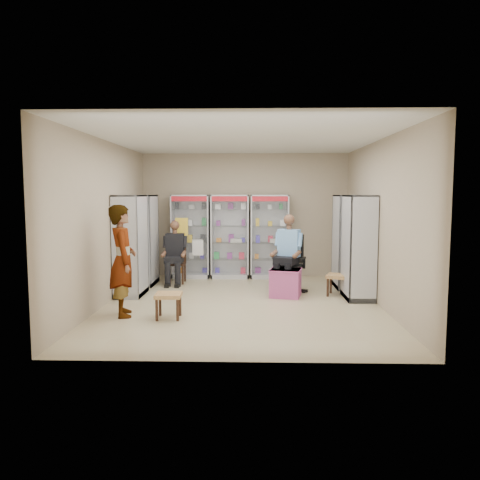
{
  "coord_description": "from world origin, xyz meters",
  "views": [
    {
      "loc": [
        0.2,
        -8.47,
        2.03
      ],
      "look_at": [
        -0.05,
        0.7,
        1.12
      ],
      "focal_mm": 35.0,
      "sensor_mm": 36.0,
      "label": 1
    }
  ],
  "objects_px": {
    "seated_shopkeeper": "(289,256)",
    "standing_man": "(123,261)",
    "cabinet_back_right": "(269,237)",
    "pink_trunk": "(286,283)",
    "cabinet_right_near": "(358,247)",
    "cabinet_left_near": "(131,246)",
    "woven_stool_b": "(169,306)",
    "woven_stool_a": "(338,285)",
    "cabinet_back_mid": "(230,236)",
    "cabinet_right_far": "(347,242)",
    "office_chair": "(289,263)",
    "wooden_chair": "(176,262)",
    "cabinet_back_left": "(191,236)",
    "cabinet_left_far": "(144,240)"
  },
  "relations": [
    {
      "from": "cabinet_back_left",
      "to": "office_chair",
      "type": "height_order",
      "value": "cabinet_back_left"
    },
    {
      "from": "woven_stool_b",
      "to": "cabinet_back_left",
      "type": "bearing_deg",
      "value": 92.0
    },
    {
      "from": "pink_trunk",
      "to": "woven_stool_b",
      "type": "distance_m",
      "value": 2.63
    },
    {
      "from": "wooden_chair",
      "to": "woven_stool_b",
      "type": "xyz_separation_m",
      "value": [
        0.38,
        -3.04,
        -0.26
      ]
    },
    {
      "from": "cabinet_back_right",
      "to": "wooden_chair",
      "type": "height_order",
      "value": "cabinet_back_right"
    },
    {
      "from": "wooden_chair",
      "to": "pink_trunk",
      "type": "distance_m",
      "value": 2.76
    },
    {
      "from": "cabinet_back_right",
      "to": "cabinet_right_near",
      "type": "xyz_separation_m",
      "value": [
        1.63,
        -2.23,
        0.0
      ]
    },
    {
      "from": "cabinet_back_left",
      "to": "cabinet_left_far",
      "type": "bearing_deg",
      "value": -135.0
    },
    {
      "from": "cabinet_back_left",
      "to": "cabinet_back_mid",
      "type": "relative_size",
      "value": 1.0
    },
    {
      "from": "cabinet_right_far",
      "to": "cabinet_back_left",
      "type": "bearing_deg",
      "value": 72.25
    },
    {
      "from": "cabinet_back_right",
      "to": "cabinet_left_near",
      "type": "relative_size",
      "value": 1.0
    },
    {
      "from": "woven_stool_a",
      "to": "woven_stool_b",
      "type": "bearing_deg",
      "value": -149.54
    },
    {
      "from": "seated_shopkeeper",
      "to": "pink_trunk",
      "type": "bearing_deg",
      "value": -80.07
    },
    {
      "from": "cabinet_back_left",
      "to": "woven_stool_a",
      "type": "relative_size",
      "value": 4.72
    },
    {
      "from": "cabinet_left_far",
      "to": "pink_trunk",
      "type": "xyz_separation_m",
      "value": [
        3.08,
        -1.15,
        -0.73
      ]
    },
    {
      "from": "cabinet_right_far",
      "to": "cabinet_right_near",
      "type": "height_order",
      "value": "same"
    },
    {
      "from": "cabinet_back_mid",
      "to": "wooden_chair",
      "type": "distance_m",
      "value": 1.5
    },
    {
      "from": "woven_stool_a",
      "to": "standing_man",
      "type": "distance_m",
      "value": 4.25
    },
    {
      "from": "seated_shopkeeper",
      "to": "woven_stool_a",
      "type": "relative_size",
      "value": 3.55
    },
    {
      "from": "woven_stool_a",
      "to": "wooden_chair",
      "type": "bearing_deg",
      "value": 160.34
    },
    {
      "from": "wooden_chair",
      "to": "cabinet_left_near",
      "type": "bearing_deg",
      "value": -117.61
    },
    {
      "from": "cabinet_left_near",
      "to": "cabinet_left_far",
      "type": "bearing_deg",
      "value": 180.0
    },
    {
      "from": "cabinet_back_right",
      "to": "cabinet_right_far",
      "type": "relative_size",
      "value": 1.0
    },
    {
      "from": "cabinet_left_near",
      "to": "woven_stool_b",
      "type": "xyz_separation_m",
      "value": [
        1.06,
        -1.74,
        -0.79
      ]
    },
    {
      "from": "cabinet_back_right",
      "to": "standing_man",
      "type": "xyz_separation_m",
      "value": [
        -2.55,
        -3.61,
        -0.08
      ]
    },
    {
      "from": "cabinet_back_left",
      "to": "standing_man",
      "type": "distance_m",
      "value": 3.67
    },
    {
      "from": "woven_stool_a",
      "to": "woven_stool_b",
      "type": "xyz_separation_m",
      "value": [
        -3.07,
        -1.8,
        -0.0
      ]
    },
    {
      "from": "pink_trunk",
      "to": "cabinet_back_mid",
      "type": "bearing_deg",
      "value": 119.92
    },
    {
      "from": "cabinet_back_left",
      "to": "cabinet_right_near",
      "type": "relative_size",
      "value": 1.0
    },
    {
      "from": "cabinet_back_mid",
      "to": "office_chair",
      "type": "distance_m",
      "value": 2.11
    },
    {
      "from": "cabinet_right_near",
      "to": "woven_stool_a",
      "type": "relative_size",
      "value": 4.72
    },
    {
      "from": "seated_shopkeeper",
      "to": "woven_stool_b",
      "type": "xyz_separation_m",
      "value": [
        -2.12,
        -2.11,
        -0.55
      ]
    },
    {
      "from": "cabinet_back_right",
      "to": "cabinet_back_mid",
      "type": "bearing_deg",
      "value": 180.0
    },
    {
      "from": "cabinet_back_right",
      "to": "cabinet_right_far",
      "type": "xyz_separation_m",
      "value": [
        1.63,
        -1.13,
        0.0
      ]
    },
    {
      "from": "cabinet_right_near",
      "to": "cabinet_left_near",
      "type": "height_order",
      "value": "same"
    },
    {
      "from": "seated_shopkeeper",
      "to": "standing_man",
      "type": "distance_m",
      "value": 3.5
    },
    {
      "from": "cabinet_right_near",
      "to": "cabinet_left_far",
      "type": "relative_size",
      "value": 1.0
    },
    {
      "from": "wooden_chair",
      "to": "office_chair",
      "type": "height_order",
      "value": "office_chair"
    },
    {
      "from": "seated_shopkeeper",
      "to": "office_chair",
      "type": "bearing_deg",
      "value": 113.0
    },
    {
      "from": "cabinet_back_right",
      "to": "seated_shopkeeper",
      "type": "height_order",
      "value": "cabinet_back_right"
    },
    {
      "from": "cabinet_right_far",
      "to": "cabinet_left_far",
      "type": "bearing_deg",
      "value": 87.43
    },
    {
      "from": "cabinet_right_far",
      "to": "cabinet_back_mid",
      "type": "bearing_deg",
      "value": 66.35
    },
    {
      "from": "woven_stool_a",
      "to": "woven_stool_b",
      "type": "height_order",
      "value": "woven_stool_a"
    },
    {
      "from": "standing_man",
      "to": "woven_stool_a",
      "type": "bearing_deg",
      "value": -84.76
    },
    {
      "from": "cabinet_left_far",
      "to": "cabinet_left_near",
      "type": "xyz_separation_m",
      "value": [
        0.0,
        -1.1,
        0.0
      ]
    },
    {
      "from": "cabinet_left_far",
      "to": "cabinet_left_near",
      "type": "relative_size",
      "value": 1.0
    },
    {
      "from": "cabinet_left_near",
      "to": "cabinet_right_far",
      "type": "bearing_deg",
      "value": 101.41
    },
    {
      "from": "cabinet_left_near",
      "to": "standing_man",
      "type": "bearing_deg",
      "value": 10.05
    },
    {
      "from": "cabinet_back_mid",
      "to": "cabinet_right_far",
      "type": "bearing_deg",
      "value": -23.65
    },
    {
      "from": "office_chair",
      "to": "woven_stool_b",
      "type": "distance_m",
      "value": 3.05
    }
  ]
}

